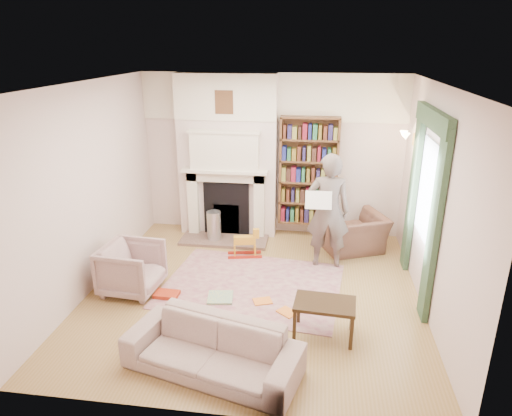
# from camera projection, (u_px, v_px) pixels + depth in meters

# --- Properties ---
(floor) EXTENTS (4.50, 4.50, 0.00)m
(floor) POSITION_uv_depth(u_px,v_px,m) (254.00, 292.00, 6.34)
(floor) COLOR olive
(floor) RESTS_ON ground
(ceiling) EXTENTS (4.50, 4.50, 0.00)m
(ceiling) POSITION_uv_depth(u_px,v_px,m) (253.00, 84.00, 5.38)
(ceiling) COLOR white
(ceiling) RESTS_ON wall_back
(wall_back) EXTENTS (4.50, 0.00, 4.50)m
(wall_back) POSITION_uv_depth(u_px,v_px,m) (272.00, 156.00, 7.96)
(wall_back) COLOR beige
(wall_back) RESTS_ON floor
(wall_front) EXTENTS (4.50, 0.00, 4.50)m
(wall_front) POSITION_uv_depth(u_px,v_px,m) (214.00, 282.00, 3.77)
(wall_front) COLOR beige
(wall_front) RESTS_ON floor
(wall_left) EXTENTS (0.00, 4.50, 4.50)m
(wall_left) POSITION_uv_depth(u_px,v_px,m) (89.00, 189.00, 6.16)
(wall_left) COLOR beige
(wall_left) RESTS_ON floor
(wall_right) EXTENTS (0.00, 4.50, 4.50)m
(wall_right) POSITION_uv_depth(u_px,v_px,m) (435.00, 204.00, 5.57)
(wall_right) COLOR beige
(wall_right) RESTS_ON floor
(fireplace) EXTENTS (1.70, 0.58, 2.80)m
(fireplace) POSITION_uv_depth(u_px,v_px,m) (227.00, 158.00, 7.87)
(fireplace) COLOR beige
(fireplace) RESTS_ON floor
(bookcase) EXTENTS (1.00, 0.24, 1.85)m
(bookcase) POSITION_uv_depth(u_px,v_px,m) (308.00, 172.00, 7.83)
(bookcase) COLOR brown
(bookcase) RESTS_ON floor
(window) EXTENTS (0.02, 0.90, 1.30)m
(window) POSITION_uv_depth(u_px,v_px,m) (427.00, 191.00, 5.93)
(window) COLOR silver
(window) RESTS_ON wall_right
(curtain_left) EXTENTS (0.07, 0.32, 2.40)m
(curtain_left) POSITION_uv_depth(u_px,v_px,m) (434.00, 229.00, 5.37)
(curtain_left) COLOR #2B432B
(curtain_left) RESTS_ON floor
(curtain_right) EXTENTS (0.07, 0.32, 2.40)m
(curtain_right) POSITION_uv_depth(u_px,v_px,m) (413.00, 192.00, 6.67)
(curtain_right) COLOR #2B432B
(curtain_right) RESTS_ON floor
(pelmet) EXTENTS (0.09, 1.70, 0.24)m
(pelmet) POSITION_uv_depth(u_px,v_px,m) (433.00, 119.00, 5.62)
(pelmet) COLOR #2B432B
(pelmet) RESTS_ON wall_right
(wall_sconce) EXTENTS (0.20, 0.24, 0.24)m
(wall_sconce) POSITION_uv_depth(u_px,v_px,m) (402.00, 139.00, 6.83)
(wall_sconce) COLOR gold
(wall_sconce) RESTS_ON wall_right
(rug) EXTENTS (2.64, 2.15, 0.01)m
(rug) POSITION_uv_depth(u_px,v_px,m) (252.00, 285.00, 6.49)
(rug) COLOR tan
(rug) RESTS_ON floor
(armchair_reading) EXTENTS (1.20, 1.14, 0.62)m
(armchair_reading) POSITION_uv_depth(u_px,v_px,m) (353.00, 233.00, 7.51)
(armchair_reading) COLOR #4E2C29
(armchair_reading) RESTS_ON floor
(armchair_left) EXTENTS (0.82, 0.80, 0.69)m
(armchair_left) POSITION_uv_depth(u_px,v_px,m) (132.00, 268.00, 6.25)
(armchair_left) COLOR #B9A798
(armchair_left) RESTS_ON floor
(sofa) EXTENTS (1.96, 1.17, 0.54)m
(sofa) POSITION_uv_depth(u_px,v_px,m) (212.00, 349.00, 4.73)
(sofa) COLOR #C0B69E
(sofa) RESTS_ON floor
(man_reading) EXTENTS (0.66, 0.44, 1.78)m
(man_reading) POSITION_uv_depth(u_px,v_px,m) (328.00, 211.00, 6.81)
(man_reading) COLOR #5D504A
(man_reading) RESTS_ON floor
(newspaper) EXTENTS (0.38, 0.12, 0.26)m
(newspaper) POSITION_uv_depth(u_px,v_px,m) (319.00, 200.00, 6.57)
(newspaper) COLOR white
(newspaper) RESTS_ON man_reading
(coffee_table) EXTENTS (0.73, 0.50, 0.45)m
(coffee_table) POSITION_uv_depth(u_px,v_px,m) (324.00, 319.00, 5.33)
(coffee_table) COLOR #332312
(coffee_table) RESTS_ON floor
(paraffin_heater) EXTENTS (0.26, 0.26, 0.55)m
(paraffin_heater) POSITION_uv_depth(u_px,v_px,m) (214.00, 227.00, 7.85)
(paraffin_heater) COLOR #ACAFB4
(paraffin_heater) RESTS_ON floor
(rocking_horse) EXTENTS (0.58, 0.32, 0.48)m
(rocking_horse) POSITION_uv_depth(u_px,v_px,m) (245.00, 243.00, 7.30)
(rocking_horse) COLOR gold
(rocking_horse) RESTS_ON rug
(board_game) EXTENTS (0.37, 0.37, 0.03)m
(board_game) POSITION_uv_depth(u_px,v_px,m) (220.00, 297.00, 6.15)
(board_game) COLOR #E7D551
(board_game) RESTS_ON rug
(game_box_lid) EXTENTS (0.34, 0.23, 0.05)m
(game_box_lid) POSITION_uv_depth(u_px,v_px,m) (167.00, 294.00, 6.20)
(game_box_lid) COLOR #A42B12
(game_box_lid) RESTS_ON rug
(comic_annuals) EXTENTS (0.64, 0.49, 0.02)m
(comic_annuals) POSITION_uv_depth(u_px,v_px,m) (275.00, 306.00, 5.95)
(comic_annuals) COLOR red
(comic_annuals) RESTS_ON rug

